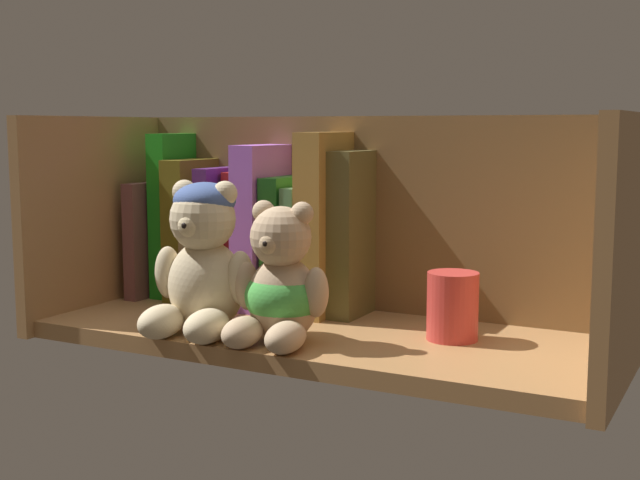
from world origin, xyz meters
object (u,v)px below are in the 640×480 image
book_7 (292,242)px  book_5 (248,237)px  book_2 (198,228)px  book_3 (216,242)px  book_4 (230,234)px  book_10 (358,233)px  teddy_bear_smaller (281,287)px  pillar_candle (453,306)px  book_8 (310,248)px  book_9 (331,223)px  book_0 (162,237)px  teddy_bear_larger (202,261)px  book_6 (269,225)px  book_1 (177,215)px

book_7 → book_5: bearing=180.0°
book_2 → book_3: 3.42cm
book_3 → book_4: 2.65cm
book_2 → book_10: (24.35, 0.00, 0.72)cm
teddy_bear_smaller → pillar_candle: 19.06cm
teddy_bear_smaller → pillar_candle: teddy_bear_smaller is taller
book_8 → book_9: bearing=0.0°
book_0 → book_9: size_ratio=0.70×
book_9 → book_10: book_9 is taller
book_8 → book_10: (6.83, 0.00, 2.27)cm
book_5 → teddy_bear_larger: 17.47cm
book_5 → teddy_bear_larger: (4.64, -16.83, -0.52)cm
book_3 → book_9: size_ratio=0.69×
book_4 → book_6: bearing=0.0°
book_7 → book_9: bearing=0.0°
book_2 → book_6: size_ratio=0.90×
book_0 → book_10: bearing=0.0°
book_3 → book_9: bearing=0.0°
book_7 → pillar_candle: 25.54cm
book_4 → book_7: bearing=0.0°
book_4 → book_7: 9.63cm
book_4 → pillar_candle: 34.84cm
book_1 → book_8: (21.00, 0.00, -3.26)cm
book_3 → book_7: book_7 is taller
teddy_bear_smaller → book_1: bearing=147.7°
book_8 → book_1: bearing=180.0°
book_1 → book_5: book_1 is taller
book_10 → pillar_candle: 17.46cm
book_6 → book_8: book_6 is taller
book_3 → book_8: size_ratio=0.98×
book_3 → book_6: (8.49, 0.00, 2.76)cm
book_9 → pillar_candle: book_9 is taller
book_4 → book_8: (12.23, 0.00, -1.07)cm
book_9 → book_2: bearing=180.0°
book_6 → book_2: bearing=180.0°
book_8 → book_3: bearing=180.0°
book_0 → book_1: 4.31cm
book_4 → book_5: (2.75, 0.00, -0.27)cm
book_3 → book_6: bearing=0.0°
book_5 → book_3: bearing=180.0°
book_2 → book_8: 17.59cm
book_4 → teddy_bear_larger: 18.40cm
book_4 → book_9: size_ratio=0.80×
book_1 → pillar_candle: bearing=-9.2°
book_10 → book_5: bearing=180.0°
book_7 → book_8: book_7 is taller
book_7 → book_10: 9.59cm
book_9 → teddy_bear_smaller: 17.57cm
book_9 → book_10: size_ratio=1.11×
teddy_bear_larger → book_7: bearing=82.4°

